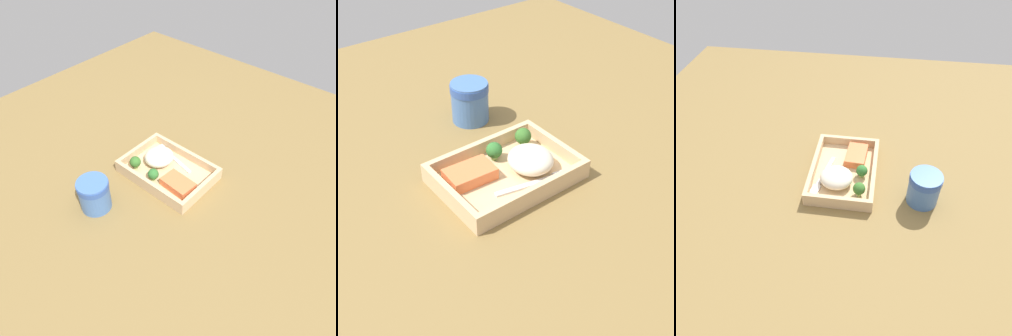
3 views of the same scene
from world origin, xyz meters
TOP-DOWN VIEW (x-y plane):
  - ground_plane at (0.00, 0.00)cm, footprint 160.00×160.00cm
  - takeout_tray at (0.00, 0.00)cm, footprint 26.48×18.73cm
  - tray_rim at (0.00, 0.00)cm, footprint 26.48×18.73cm
  - salmon_fillet at (-6.34, 2.93)cm, footprint 9.58×6.49cm
  - mashed_potatoes at (4.87, -1.46)cm, footprint 8.77×9.31cm
  - broccoli_floret_1 at (8.49, 5.31)cm, footprint 3.43×3.43cm
  - broccoli_floret_2 at (1.10, 5.32)cm, footprint 3.30×3.30cm
  - fork at (3.38, -5.84)cm, footprint 15.79×4.98cm
  - paper_cup at (6.81, 22.39)cm, footprint 8.65×8.65cm

SIDE VIEW (x-z plane):
  - ground_plane at x=0.00cm, z-range -2.00..0.00cm
  - takeout_tray at x=0.00cm, z-range 0.00..1.20cm
  - fork at x=3.38cm, z-range 1.20..1.64cm
  - salmon_fillet at x=-6.34cm, z-range 1.20..3.59cm
  - tray_rim at x=0.00cm, z-range 1.20..4.00cm
  - broccoli_floret_2 at x=1.10cm, z-range 1.40..5.26cm
  - mashed_potatoes at x=4.87cm, z-range 1.20..5.60cm
  - broccoli_floret_1 at x=8.49cm, z-range 1.52..5.83cm
  - paper_cup at x=6.81cm, z-range 0.56..9.98cm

